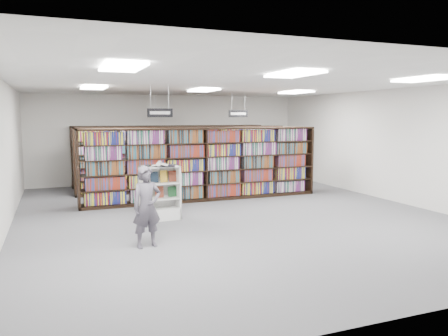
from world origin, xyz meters
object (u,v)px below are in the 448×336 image
object	(u,v)px
bookshelf_row_near	(204,164)
open_book	(160,165)
endcap_display	(160,201)
shopper	(147,207)

from	to	relation	value
bookshelf_row_near	open_book	world-z (taller)	bookshelf_row_near
endcap_display	open_book	distance (m)	0.87
bookshelf_row_near	shopper	distance (m)	4.71
endcap_display	open_book	xyz separation A→B (m)	(-0.01, -0.11, 0.86)
endcap_display	shopper	xyz separation A→B (m)	(-0.72, -2.10, 0.31)
endcap_display	shopper	distance (m)	2.24
bookshelf_row_near	shopper	xyz separation A→B (m)	(-2.47, -4.00, -0.29)
endcap_display	bookshelf_row_near	bearing A→B (deg)	44.99
bookshelf_row_near	open_book	size ratio (longest dim) A/B	8.93
bookshelf_row_near	endcap_display	xyz separation A→B (m)	(-1.75, -1.90, -0.61)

